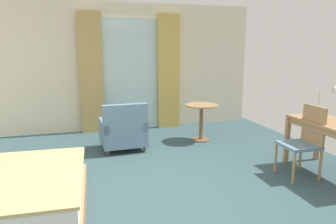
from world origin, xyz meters
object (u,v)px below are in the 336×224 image
object	(u,v)px
writing_desk	(336,130)
desk_chair	(305,138)
desk_lamp	(332,94)
round_cafe_table	(201,114)
armchair_by_window	(123,131)

from	to	relation	value
writing_desk	desk_chair	bearing A→B (deg)	157.84
desk_lamp	round_cafe_table	world-z (taller)	desk_lamp
desk_chair	round_cafe_table	distance (m)	2.09
desk_chair	round_cafe_table	bearing A→B (deg)	109.87
desk_chair	desk_lamp	world-z (taller)	desk_lamp
writing_desk	armchair_by_window	distance (m)	3.24
round_cafe_table	armchair_by_window	bearing A→B (deg)	-172.67
desk_lamp	round_cafe_table	distance (m)	2.28
writing_desk	desk_chair	world-z (taller)	desk_chair
writing_desk	desk_chair	distance (m)	0.41
writing_desk	armchair_by_window	xyz separation A→B (m)	(-2.58, 1.92, -0.33)
desk_chair	round_cafe_table	xyz separation A→B (m)	(-0.71, 1.97, -0.02)
desk_lamp	round_cafe_table	xyz separation A→B (m)	(-1.19, 1.85, -0.60)
desk_chair	round_cafe_table	world-z (taller)	desk_chair
desk_chair	armchair_by_window	xyz separation A→B (m)	(-2.22, 1.77, -0.20)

